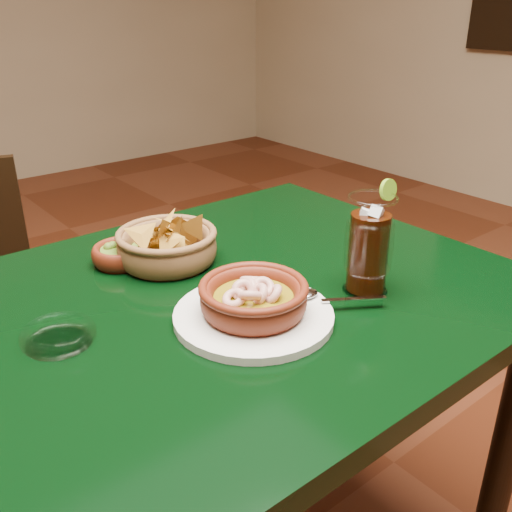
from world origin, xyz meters
TOP-DOWN VIEW (x-y plane):
  - dining_table at (0.00, 0.00)m, footprint 1.20×0.80m
  - shrimp_plate at (0.07, -0.10)m, footprint 0.32×0.25m
  - chip_basket at (0.07, 0.17)m, footprint 0.22×0.22m
  - guacamole_ramekin at (0.00, 0.22)m, footprint 0.13×0.13m
  - cola_drink at (0.28, -0.15)m, footprint 0.17×0.17m
  - glass_ashtray at (-0.20, 0.02)m, footprint 0.12×0.12m

SIDE VIEW (x-z plane):
  - dining_table at x=0.00m, z-range 0.28..1.03m
  - glass_ashtray at x=-0.20m, z-range 0.75..0.78m
  - guacamole_ramekin at x=0.00m, z-range 0.75..0.79m
  - shrimp_plate at x=0.07m, z-range 0.74..0.82m
  - chip_basket at x=0.07m, z-range 0.72..0.85m
  - cola_drink at x=0.28m, z-range 0.74..0.93m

